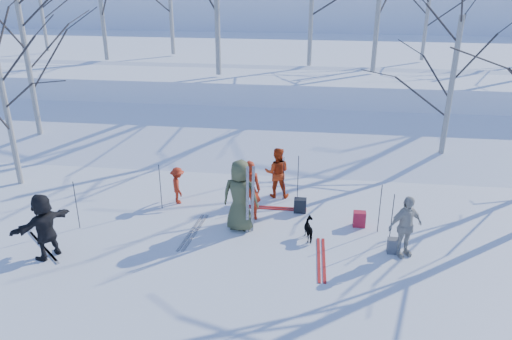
# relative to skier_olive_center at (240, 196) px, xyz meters

# --- Properties ---
(ground) EXTENTS (120.00, 120.00, 0.00)m
(ground) POSITION_rel_skier_olive_center_xyz_m (0.29, -0.59, -0.96)
(ground) COLOR white
(ground) RESTS_ON ground
(snow_ramp) EXTENTS (70.00, 9.49, 4.12)m
(snow_ramp) POSITION_rel_skier_olive_center_xyz_m (0.29, 6.41, -0.81)
(snow_ramp) COLOR white
(snow_ramp) RESTS_ON ground
(snow_plateau) EXTENTS (70.00, 18.00, 2.20)m
(snow_plateau) POSITION_rel_skier_olive_center_xyz_m (0.29, 16.41, 0.04)
(snow_plateau) COLOR white
(snow_plateau) RESTS_ON ground
(far_hill) EXTENTS (90.00, 30.00, 6.00)m
(far_hill) POSITION_rel_skier_olive_center_xyz_m (0.29, 37.41, 1.04)
(far_hill) COLOR white
(far_hill) RESTS_ON ground
(skier_olive_center) EXTENTS (1.00, 0.71, 1.91)m
(skier_olive_center) POSITION_rel_skier_olive_center_xyz_m (0.00, 0.00, 0.00)
(skier_olive_center) COLOR #484E2E
(skier_olive_center) RESTS_ON ground
(skier_red_north) EXTENTS (0.67, 0.49, 1.69)m
(skier_red_north) POSITION_rel_skier_olive_center_xyz_m (0.16, 0.58, -0.11)
(skier_red_north) COLOR #B22710
(skier_red_north) RESTS_ON ground
(skier_redor_behind) EXTENTS (0.76, 0.61, 1.52)m
(skier_redor_behind) POSITION_rel_skier_olive_center_xyz_m (0.77, 2.07, -0.19)
(skier_redor_behind) COLOR #BD350E
(skier_redor_behind) RESTS_ON ground
(skier_red_seated) EXTENTS (0.66, 0.81, 1.09)m
(skier_red_seated) POSITION_rel_skier_olive_center_xyz_m (-2.01, 1.28, -0.41)
(skier_red_seated) COLOR #B22710
(skier_red_seated) RESTS_ON ground
(skier_cream_east) EXTENTS (0.97, 0.75, 1.54)m
(skier_cream_east) POSITION_rel_skier_olive_center_xyz_m (4.02, -0.77, -0.19)
(skier_cream_east) COLOR beige
(skier_cream_east) RESTS_ON ground
(skier_grey_west) EXTENTS (1.17, 1.54, 1.62)m
(skier_grey_west) POSITION_rel_skier_olive_center_xyz_m (-4.31, -1.87, -0.15)
(skier_grey_west) COLOR black
(skier_grey_west) RESTS_ON ground
(dog) EXTENTS (0.47, 0.69, 0.53)m
(dog) POSITION_rel_skier_olive_center_xyz_m (1.82, -0.30, -0.69)
(dog) COLOR black
(dog) RESTS_ON ground
(upright_ski_left) EXTENTS (0.11, 0.17, 1.90)m
(upright_ski_left) POSITION_rel_skier_olive_center_xyz_m (0.22, -0.24, -0.01)
(upright_ski_left) COLOR silver
(upright_ski_left) RESTS_ON ground
(upright_ski_right) EXTENTS (0.15, 0.23, 1.89)m
(upright_ski_right) POSITION_rel_skier_olive_center_xyz_m (0.35, -0.17, -0.01)
(upright_ski_right) COLOR silver
(upright_ski_right) RESTS_ON ground
(ski_pair_a) EXTENTS (0.21, 1.90, 0.02)m
(ski_pair_a) POSITION_rel_skier_olive_center_xyz_m (0.73, 1.25, -0.95)
(ski_pair_a) COLOR #AA1C18
(ski_pair_a) RESTS_ON ground
(ski_pair_b) EXTENTS (0.60, 1.94, 0.02)m
(ski_pair_b) POSITION_rel_skier_olive_center_xyz_m (-1.19, -0.36, -0.95)
(ski_pair_b) COLOR silver
(ski_pair_b) RESTS_ON ground
(ski_pair_c) EXTENTS (2.09, 2.10, 0.02)m
(ski_pair_c) POSITION_rel_skier_olive_center_xyz_m (-4.69, -1.50, -0.95)
(ski_pair_c) COLOR silver
(ski_pair_c) RESTS_ON ground
(ski_pair_d) EXTENTS (0.28, 1.91, 0.02)m
(ski_pair_d) POSITION_rel_skier_olive_center_xyz_m (2.11, -1.23, -0.95)
(ski_pair_d) COLOR #AA1C18
(ski_pair_d) RESTS_ON ground
(ski_pole_a) EXTENTS (0.02, 0.02, 1.34)m
(ski_pole_a) POSITION_rel_skier_olive_center_xyz_m (0.98, 1.84, -0.29)
(ski_pole_a) COLOR black
(ski_pole_a) RESTS_ON ground
(ski_pole_b) EXTENTS (0.02, 0.02, 1.34)m
(ski_pole_b) POSITION_rel_skier_olive_center_xyz_m (-4.20, -0.51, -0.29)
(ski_pole_b) COLOR black
(ski_pole_b) RESTS_ON ground
(ski_pole_c) EXTENTS (0.02, 0.02, 1.34)m
(ski_pole_c) POSITION_rel_skier_olive_center_xyz_m (1.39, 2.01, -0.29)
(ski_pole_c) COLOR black
(ski_pole_c) RESTS_ON ground
(ski_pole_d) EXTENTS (0.02, 0.02, 1.34)m
(ski_pole_d) POSITION_rel_skier_olive_center_xyz_m (3.78, -0.25, -0.29)
(ski_pole_d) COLOR black
(ski_pole_d) RESTS_ON ground
(ski_pole_e) EXTENTS (0.02, 0.02, 1.34)m
(ski_pole_e) POSITION_rel_skier_olive_center_xyz_m (-2.39, 0.86, -0.29)
(ski_pole_e) COLOR black
(ski_pole_e) RESTS_ON ground
(ski_pole_f) EXTENTS (0.02, 0.02, 1.34)m
(ski_pole_f) POSITION_rel_skier_olive_center_xyz_m (3.55, 0.27, -0.29)
(ski_pole_f) COLOR black
(ski_pole_f) RESTS_ON ground
(backpack_red) EXTENTS (0.32, 0.22, 0.42)m
(backpack_red) POSITION_rel_skier_olive_center_xyz_m (3.09, 0.51, -0.75)
(backpack_red) COLOR #B11B30
(backpack_red) RESTS_ON ground
(backpack_grey) EXTENTS (0.30, 0.20, 0.38)m
(backpack_grey) POSITION_rel_skier_olive_center_xyz_m (3.83, -0.71, -0.77)
(backpack_grey) COLOR #4F5156
(backpack_grey) RESTS_ON ground
(backpack_dark) EXTENTS (0.34, 0.24, 0.40)m
(backpack_dark) POSITION_rel_skier_olive_center_xyz_m (1.51, 1.13, -0.76)
(backpack_dark) COLOR black
(backpack_dark) RESTS_ON ground
(birch_plateau_d) EXTENTS (3.60, 3.60, 4.29)m
(birch_plateau_d) POSITION_rel_skier_olive_center_xyz_m (6.59, 12.94, 3.39)
(birch_plateau_d) COLOR silver
(birch_plateau_d) RESTS_ON snow_plateau
(birch_plateau_f) EXTENTS (3.70, 3.70, 4.43)m
(birch_plateau_f) POSITION_rel_skier_olive_center_xyz_m (-12.03, 13.12, 3.46)
(birch_plateau_f) COLOR silver
(birch_plateau_f) RESTS_ON snow_plateau
(birch_edge_a) EXTENTS (4.05, 4.05, 4.93)m
(birch_edge_a) POSITION_rel_skier_olive_center_xyz_m (-7.34, 2.00, 1.51)
(birch_edge_a) COLOR silver
(birch_edge_a) RESTS_ON ground
(birch_edge_d) EXTENTS (4.91, 4.91, 6.16)m
(birch_edge_d) POSITION_rel_skier_olive_center_xyz_m (-8.39, 5.24, 2.13)
(birch_edge_d) COLOR silver
(birch_edge_d) RESTS_ON ground
(birch_edge_e) EXTENTS (4.08, 4.08, 4.97)m
(birch_edge_e) POSITION_rel_skier_olive_center_xyz_m (6.10, 5.13, 1.53)
(birch_edge_e) COLOR silver
(birch_edge_e) RESTS_ON ground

